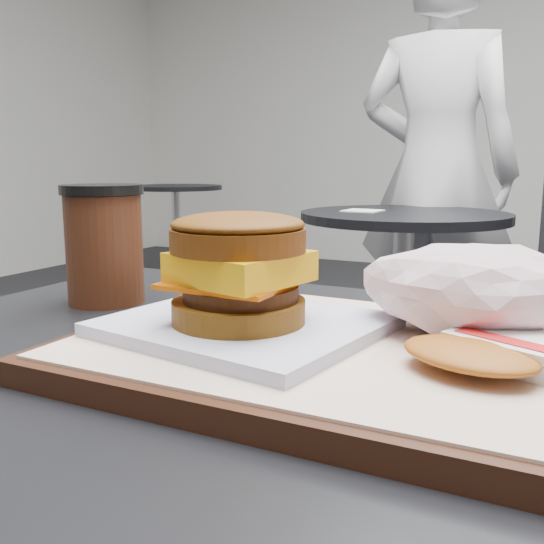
{
  "coord_description": "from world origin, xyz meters",
  "views": [
    {
      "loc": [
        0.17,
        -0.37,
        0.92
      ],
      "look_at": [
        -0.04,
        0.03,
        0.83
      ],
      "focal_mm": 40.0,
      "sensor_mm": 36.0,
      "label": 1
    }
  ],
  "objects_px": {
    "coffee_cup": "(104,244)",
    "neighbor_table": "(402,270)",
    "crumpled_wrapper": "(470,289)",
    "breakfast_sandwich": "(241,283)",
    "serving_tray": "(336,353)",
    "patron": "(436,173)",
    "hash_brown": "(501,353)"
  },
  "relations": [
    {
      "from": "hash_brown",
      "to": "crumpled_wrapper",
      "type": "height_order",
      "value": "crumpled_wrapper"
    },
    {
      "from": "breakfast_sandwich",
      "to": "neighbor_table",
      "type": "bearing_deg",
      "value": 100.3
    },
    {
      "from": "breakfast_sandwich",
      "to": "crumpled_wrapper",
      "type": "distance_m",
      "value": 0.17
    },
    {
      "from": "hash_brown",
      "to": "coffee_cup",
      "type": "relative_size",
      "value": 1.07
    },
    {
      "from": "breakfast_sandwich",
      "to": "coffee_cup",
      "type": "xyz_separation_m",
      "value": [
        -0.22,
        0.1,
        0.0
      ]
    },
    {
      "from": "breakfast_sandwich",
      "to": "hash_brown",
      "type": "relative_size",
      "value": 1.6
    },
    {
      "from": "crumpled_wrapper",
      "to": "coffee_cup",
      "type": "bearing_deg",
      "value": 176.35
    },
    {
      "from": "hash_brown",
      "to": "crumpled_wrapper",
      "type": "relative_size",
      "value": 0.85
    },
    {
      "from": "breakfast_sandwich",
      "to": "crumpled_wrapper",
      "type": "relative_size",
      "value": 1.37
    },
    {
      "from": "breakfast_sandwich",
      "to": "patron",
      "type": "bearing_deg",
      "value": 97.98
    },
    {
      "from": "hash_brown",
      "to": "crumpled_wrapper",
      "type": "bearing_deg",
      "value": 113.21
    },
    {
      "from": "coffee_cup",
      "to": "neighbor_table",
      "type": "bearing_deg",
      "value": 92.82
    },
    {
      "from": "hash_brown",
      "to": "coffee_cup",
      "type": "distance_m",
      "value": 0.42
    },
    {
      "from": "crumpled_wrapper",
      "to": "serving_tray",
      "type": "bearing_deg",
      "value": -144.28
    },
    {
      "from": "serving_tray",
      "to": "coffee_cup",
      "type": "relative_size",
      "value": 3.04
    },
    {
      "from": "hash_brown",
      "to": "patron",
      "type": "distance_m",
      "value": 2.14
    },
    {
      "from": "hash_brown",
      "to": "neighbor_table",
      "type": "xyz_separation_m",
      "value": [
        -0.48,
        1.63,
        -0.25
      ]
    },
    {
      "from": "serving_tray",
      "to": "coffee_cup",
      "type": "distance_m",
      "value": 0.31
    },
    {
      "from": "serving_tray",
      "to": "coffee_cup",
      "type": "height_order",
      "value": "coffee_cup"
    },
    {
      "from": "crumpled_wrapper",
      "to": "hash_brown",
      "type": "bearing_deg",
      "value": -66.79
    },
    {
      "from": "serving_tray",
      "to": "breakfast_sandwich",
      "type": "relative_size",
      "value": 1.78
    },
    {
      "from": "serving_tray",
      "to": "hash_brown",
      "type": "bearing_deg",
      "value": -6.34
    },
    {
      "from": "crumpled_wrapper",
      "to": "coffee_cup",
      "type": "xyz_separation_m",
      "value": [
        -0.38,
        0.02,
        0.01
      ]
    },
    {
      "from": "serving_tray",
      "to": "coffee_cup",
      "type": "xyz_separation_m",
      "value": [
        -0.29,
        0.08,
        0.05
      ]
    },
    {
      "from": "breakfast_sandwich",
      "to": "serving_tray",
      "type": "bearing_deg",
      "value": 13.01
    },
    {
      "from": "breakfast_sandwich",
      "to": "hash_brown",
      "type": "height_order",
      "value": "breakfast_sandwich"
    },
    {
      "from": "crumpled_wrapper",
      "to": "patron",
      "type": "height_order",
      "value": "patron"
    },
    {
      "from": "serving_tray",
      "to": "hash_brown",
      "type": "distance_m",
      "value": 0.12
    },
    {
      "from": "crumpled_wrapper",
      "to": "neighbor_table",
      "type": "height_order",
      "value": "crumpled_wrapper"
    },
    {
      "from": "crumpled_wrapper",
      "to": "patron",
      "type": "xyz_separation_m",
      "value": [
        -0.45,
        2.01,
        0.05
      ]
    },
    {
      "from": "serving_tray",
      "to": "patron",
      "type": "height_order",
      "value": "patron"
    },
    {
      "from": "serving_tray",
      "to": "patron",
      "type": "relative_size",
      "value": 0.22
    }
  ]
}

